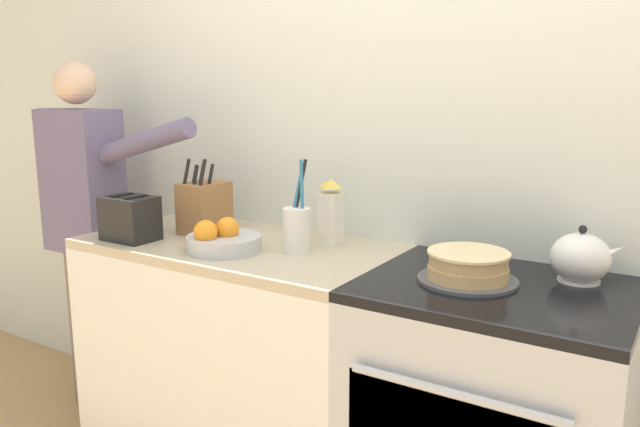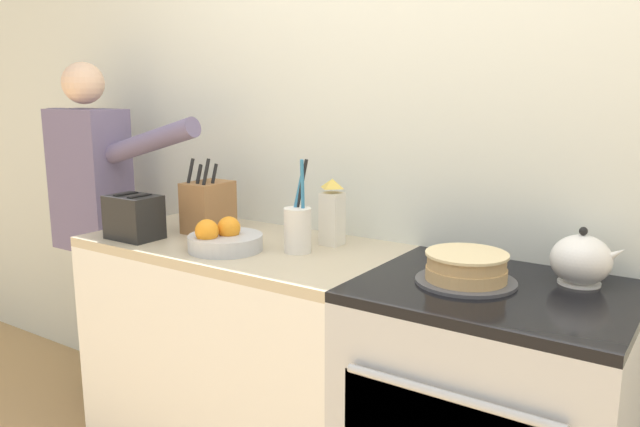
{
  "view_description": "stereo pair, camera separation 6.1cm",
  "coord_description": "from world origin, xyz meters",
  "px_view_note": "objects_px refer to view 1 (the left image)",
  "views": [
    {
      "loc": [
        0.76,
        -1.39,
        1.45
      ],
      "look_at": [
        -0.29,
        0.27,
        1.05
      ],
      "focal_mm": 35.0,
      "sensor_mm": 36.0,
      "label": 1
    },
    {
      "loc": [
        0.81,
        -1.35,
        1.45
      ],
      "look_at": [
        -0.29,
        0.27,
        1.05
      ],
      "focal_mm": 35.0,
      "sensor_mm": 36.0,
      "label": 2
    }
  ],
  "objects_px": {
    "toaster": "(130,218)",
    "milk_carton": "(331,214)",
    "fruit_bowl": "(222,240)",
    "tea_kettle": "(581,258)",
    "layer_cake": "(468,267)",
    "knife_block": "(204,207)",
    "person_baker": "(86,210)",
    "utensil_crock": "(297,228)"
  },
  "relations": [
    {
      "from": "utensil_crock",
      "to": "tea_kettle",
      "type": "bearing_deg",
      "value": 10.48
    },
    {
      "from": "layer_cake",
      "to": "person_baker",
      "type": "relative_size",
      "value": 0.18
    },
    {
      "from": "tea_kettle",
      "to": "knife_block",
      "type": "xyz_separation_m",
      "value": [
        -1.33,
        -0.11,
        0.03
      ]
    },
    {
      "from": "utensil_crock",
      "to": "toaster",
      "type": "relative_size",
      "value": 1.55
    },
    {
      "from": "toaster",
      "to": "milk_carton",
      "type": "distance_m",
      "value": 0.73
    },
    {
      "from": "person_baker",
      "to": "tea_kettle",
      "type": "bearing_deg",
      "value": -6.39
    },
    {
      "from": "layer_cake",
      "to": "person_baker",
      "type": "xyz_separation_m",
      "value": [
        -1.74,
        0.04,
        -0.02
      ]
    },
    {
      "from": "layer_cake",
      "to": "utensil_crock",
      "type": "xyz_separation_m",
      "value": [
        -0.6,
        0.01,
        0.04
      ]
    },
    {
      "from": "knife_block",
      "to": "milk_carton",
      "type": "bearing_deg",
      "value": 10.74
    },
    {
      "from": "tea_kettle",
      "to": "utensil_crock",
      "type": "height_order",
      "value": "utensil_crock"
    },
    {
      "from": "tea_kettle",
      "to": "knife_block",
      "type": "distance_m",
      "value": 1.34
    },
    {
      "from": "tea_kettle",
      "to": "utensil_crock",
      "type": "xyz_separation_m",
      "value": [
        -0.87,
        -0.16,
        0.01
      ]
    },
    {
      "from": "layer_cake",
      "to": "tea_kettle",
      "type": "bearing_deg",
      "value": 32.09
    },
    {
      "from": "fruit_bowl",
      "to": "milk_carton",
      "type": "distance_m",
      "value": 0.39
    },
    {
      "from": "utensil_crock",
      "to": "toaster",
      "type": "distance_m",
      "value": 0.64
    },
    {
      "from": "tea_kettle",
      "to": "utensil_crock",
      "type": "distance_m",
      "value": 0.89
    },
    {
      "from": "knife_block",
      "to": "tea_kettle",
      "type": "bearing_deg",
      "value": 4.61
    },
    {
      "from": "tea_kettle",
      "to": "fruit_bowl",
      "type": "height_order",
      "value": "tea_kettle"
    },
    {
      "from": "utensil_crock",
      "to": "fruit_bowl",
      "type": "height_order",
      "value": "utensil_crock"
    },
    {
      "from": "tea_kettle",
      "to": "person_baker",
      "type": "height_order",
      "value": "person_baker"
    },
    {
      "from": "utensil_crock",
      "to": "knife_block",
      "type": "bearing_deg",
      "value": 173.42
    },
    {
      "from": "person_baker",
      "to": "layer_cake",
      "type": "bearing_deg",
      "value": -11.43
    },
    {
      "from": "tea_kettle",
      "to": "milk_carton",
      "type": "relative_size",
      "value": 0.86
    },
    {
      "from": "layer_cake",
      "to": "knife_block",
      "type": "relative_size",
      "value": 0.99
    },
    {
      "from": "milk_carton",
      "to": "utensil_crock",
      "type": "bearing_deg",
      "value": -105.59
    },
    {
      "from": "tea_kettle",
      "to": "milk_carton",
      "type": "distance_m",
      "value": 0.83
    },
    {
      "from": "layer_cake",
      "to": "fruit_bowl",
      "type": "distance_m",
      "value": 0.83
    },
    {
      "from": "layer_cake",
      "to": "fruit_bowl",
      "type": "bearing_deg",
      "value": -172.03
    },
    {
      "from": "milk_carton",
      "to": "person_baker",
      "type": "xyz_separation_m",
      "value": [
        -1.18,
        -0.12,
        -0.09
      ]
    },
    {
      "from": "layer_cake",
      "to": "tea_kettle",
      "type": "xyz_separation_m",
      "value": [
        0.27,
        0.17,
        0.03
      ]
    },
    {
      "from": "tea_kettle",
      "to": "fruit_bowl",
      "type": "distance_m",
      "value": 1.13
    },
    {
      "from": "toaster",
      "to": "person_baker",
      "type": "xyz_separation_m",
      "value": [
        -0.53,
        0.21,
        -0.06
      ]
    },
    {
      "from": "fruit_bowl",
      "to": "person_baker",
      "type": "height_order",
      "value": "person_baker"
    },
    {
      "from": "layer_cake",
      "to": "toaster",
      "type": "distance_m",
      "value": 1.22
    },
    {
      "from": "tea_kettle",
      "to": "layer_cake",
      "type": "bearing_deg",
      "value": -147.91
    },
    {
      "from": "fruit_bowl",
      "to": "toaster",
      "type": "xyz_separation_m",
      "value": [
        -0.39,
        -0.06,
        0.04
      ]
    },
    {
      "from": "milk_carton",
      "to": "tea_kettle",
      "type": "bearing_deg",
      "value": 0.82
    },
    {
      "from": "fruit_bowl",
      "to": "layer_cake",
      "type": "bearing_deg",
      "value": 7.97
    },
    {
      "from": "tea_kettle",
      "to": "fruit_bowl",
      "type": "xyz_separation_m",
      "value": [
        -1.09,
        -0.29,
        -0.03
      ]
    },
    {
      "from": "layer_cake",
      "to": "milk_carton",
      "type": "xyz_separation_m",
      "value": [
        -0.56,
        0.16,
        0.07
      ]
    },
    {
      "from": "layer_cake",
      "to": "tea_kettle",
      "type": "height_order",
      "value": "tea_kettle"
    },
    {
      "from": "fruit_bowl",
      "to": "tea_kettle",
      "type": "bearing_deg",
      "value": 14.65
    }
  ]
}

